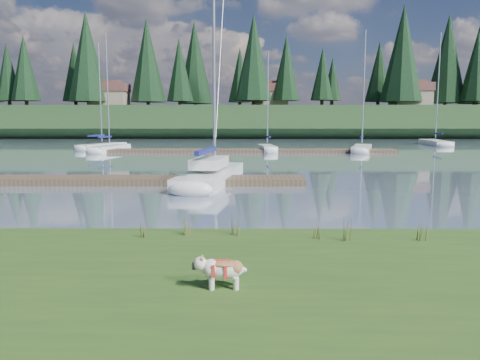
{
  "coord_description": "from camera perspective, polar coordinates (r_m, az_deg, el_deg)",
  "views": [
    {
      "loc": [
        1.19,
        -12.39,
        2.91
      ],
      "look_at": [
        1.13,
        -0.5,
        1.39
      ],
      "focal_mm": 35.0,
      "sensor_mm": 36.0,
      "label": 1
    }
  ],
  "objects": [
    {
      "name": "weed_2",
      "position": [
        10.24,
        12.95,
        -5.85
      ],
      "size": [
        0.17,
        0.14,
        0.63
      ],
      "color": "#475B23",
      "rests_on": "bank"
    },
    {
      "name": "weed_1",
      "position": [
        10.48,
        -0.53,
        -5.48
      ],
      "size": [
        0.17,
        0.14,
        0.58
      ],
      "color": "#475B23",
      "rests_on": "bank"
    },
    {
      "name": "bulldog",
      "position": [
        7.3,
        -2.18,
        -10.71
      ],
      "size": [
        0.81,
        0.36,
        0.49
      ],
      "rotation": [
        0.0,
        0.0,
        3.16
      ],
      "color": "silver",
      "rests_on": "bank"
    },
    {
      "name": "sailboat_bg_0",
      "position": [
        49.64,
        -16.01,
        4.04
      ],
      "size": [
        3.94,
        7.27,
        10.6
      ],
      "rotation": [
        0.0,
        0.0,
        1.2
      ],
      "color": "white",
      "rests_on": "ground"
    },
    {
      "name": "dock_near",
      "position": [
        22.18,
        -13.23,
        -0.04
      ],
      "size": [
        16.0,
        2.0,
        0.3
      ],
      "primitive_type": "cube",
      "color": "#4C3D2C",
      "rests_on": "ground"
    },
    {
      "name": "conifer_7",
      "position": [
        93.3,
        26.9,
        12.24
      ],
      "size": [
        5.28,
        5.28,
        13.2
      ],
      "color": "#382619",
      "rests_on": "ridge"
    },
    {
      "name": "house_0",
      "position": [
        85.7,
        -15.64,
        9.99
      ],
      "size": [
        6.3,
        5.3,
        4.65
      ],
      "color": "gray",
      "rests_on": "ridge"
    },
    {
      "name": "weed_3",
      "position": [
        10.54,
        -11.61,
        -5.71
      ],
      "size": [
        0.17,
        0.14,
        0.51
      ],
      "color": "#475B23",
      "rests_on": "bank"
    },
    {
      "name": "conifer_6",
      "position": [
        85.46,
        19.21,
        14.36
      ],
      "size": [
        7.04,
        7.04,
        17.0
      ],
      "color": "#382619",
      "rests_on": "ridge"
    },
    {
      "name": "sailboat_bg_3",
      "position": [
        45.65,
        14.67,
        3.82
      ],
      "size": [
        3.67,
        7.64,
        11.13
      ],
      "rotation": [
        0.0,
        0.0,
        1.27
      ],
      "color": "white",
      "rests_on": "ground"
    },
    {
      "name": "dock_far",
      "position": [
        42.48,
        1.4,
        3.58
      ],
      "size": [
        26.0,
        2.2,
        0.3
      ],
      "primitive_type": "cube",
      "color": "#4C3D2C",
      "rests_on": "ground"
    },
    {
      "name": "weed_0",
      "position": [
        10.61,
        -6.7,
        -5.35
      ],
      "size": [
        0.17,
        0.14,
        0.59
      ],
      "color": "#475B23",
      "rests_on": "bank"
    },
    {
      "name": "mud_lip",
      "position": [
        11.22,
        -5.84,
        -7.41
      ],
      "size": [
        60.0,
        0.5,
        0.14
      ],
      "primitive_type": "cube",
      "color": "#33281C",
      "rests_on": "ground"
    },
    {
      "name": "sailboat_main",
      "position": [
        22.92,
        -3.13,
        1.06
      ],
      "size": [
        3.1,
        9.46,
        13.32
      ],
      "rotation": [
        0.0,
        0.0,
        1.43
      ],
      "color": "white",
      "rests_on": "ground"
    },
    {
      "name": "house_1",
      "position": [
        83.64,
        3.66,
        10.31
      ],
      "size": [
        6.3,
        5.3,
        4.65
      ],
      "color": "gray",
      "rests_on": "ridge"
    },
    {
      "name": "conifer_2",
      "position": [
        85.21,
        -18.16,
        14.12
      ],
      "size": [
        6.6,
        6.6,
        16.05
      ],
      "color": "#382619",
      "rests_on": "ridge"
    },
    {
      "name": "ridge",
      "position": [
        85.4,
        -0.5,
        7.03
      ],
      "size": [
        200.0,
        20.0,
        5.0
      ],
      "primitive_type": "cube",
      "color": "#1C3419",
      "rests_on": "ground"
    },
    {
      "name": "bank",
      "position": [
        7.05,
        -9.8,
        -15.65
      ],
      "size": [
        60.0,
        9.0,
        0.35
      ],
      "primitive_type": "cube",
      "color": "#2E4E1A",
      "rests_on": "ground"
    },
    {
      "name": "sailboat_bg_5",
      "position": [
        60.44,
        22.5,
        4.3
      ],
      "size": [
        2.93,
        9.35,
        13.0
      ],
      "rotation": [
        0.0,
        0.0,
        1.45
      ],
      "color": "white",
      "rests_on": "ground"
    },
    {
      "name": "conifer_1",
      "position": [
        93.38,
        -26.46,
        11.7
      ],
      "size": [
        4.4,
        4.4,
        11.3
      ],
      "color": "#382619",
      "rests_on": "ridge"
    },
    {
      "name": "conifer_3",
      "position": [
        85.58,
        -7.4,
        13.17
      ],
      "size": [
        4.84,
        4.84,
        12.25
      ],
      "color": "#382619",
      "rests_on": "ridge"
    },
    {
      "name": "conifer_5",
      "position": [
        83.91,
        10.02,
        12.61
      ],
      "size": [
        3.96,
        3.96,
        10.35
      ],
      "color": "#382619",
      "rests_on": "ridge"
    },
    {
      "name": "house_2",
      "position": [
        86.45,
        20.08,
        9.79
      ],
      "size": [
        6.3,
        5.3,
        4.65
      ],
      "color": "gray",
      "rests_on": "ridge"
    },
    {
      "name": "conifer_4",
      "position": [
        79.07,
        1.67,
        14.7
      ],
      "size": [
        6.16,
        6.16,
        15.1
      ],
      "color": "#382619",
      "rests_on": "ridge"
    },
    {
      "name": "sailboat_bg_2",
      "position": [
        44.54,
        3.27,
        3.98
      ],
      "size": [
        1.62,
        6.15,
        9.35
      ],
      "rotation": [
        0.0,
        0.0,
        1.64
      ],
      "color": "white",
      "rests_on": "ground"
    },
    {
      "name": "sailboat_bg_1",
      "position": [
        45.92,
        -15.27,
        3.83
      ],
      "size": [
        2.61,
        7.37,
        10.88
      ],
      "rotation": [
        0.0,
        0.0,
        1.4
      ],
      "color": "white",
      "rests_on": "ground"
    },
    {
      "name": "weed_4",
      "position": [
        10.34,
        9.23,
        -6.13
      ],
      "size": [
        0.17,
        0.14,
        0.42
      ],
      "color": "#475B23",
      "rests_on": "bank"
    },
    {
      "name": "ground",
      "position": [
        42.5,
        -1.3,
        3.38
      ],
      "size": [
        200.0,
        200.0,
        0.0
      ],
      "primitive_type": "plane",
      "color": "gray",
      "rests_on": "ground"
    },
    {
      "name": "weed_5",
      "position": [
        10.79,
        21.42,
        -5.75
      ],
      "size": [
        0.17,
        0.14,
        0.53
      ],
      "color": "#475B23",
      "rests_on": "bank"
    }
  ]
}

